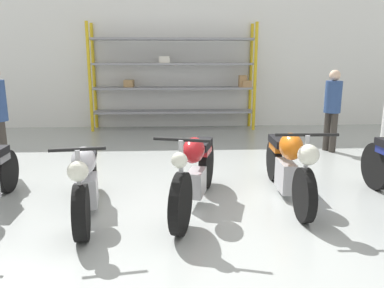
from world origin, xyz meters
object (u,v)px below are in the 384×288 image
(motorcycle_red, at_px, (196,171))
(motorcycle_orange, at_px, (288,163))
(motorcycle_silver, at_px, (86,180))
(person_browsing, at_px, (332,104))
(shelving_rack, at_px, (174,76))

(motorcycle_red, height_order, motorcycle_orange, motorcycle_red)
(motorcycle_silver, distance_m, motorcycle_orange, 2.59)
(motorcycle_orange, distance_m, person_browsing, 3.05)
(motorcycle_orange, bearing_deg, shelving_rack, -162.06)
(shelving_rack, relative_size, motorcycle_silver, 2.15)
(motorcycle_silver, xyz_separation_m, person_browsing, (4.20, 2.91, 0.53))
(motorcycle_red, bearing_deg, motorcycle_silver, -68.69)
(motorcycle_orange, xyz_separation_m, person_browsing, (1.64, 2.53, 0.47))
(shelving_rack, xyz_separation_m, motorcycle_orange, (1.46, -5.17, -0.90))
(motorcycle_orange, height_order, person_browsing, person_browsing)
(motorcycle_red, xyz_separation_m, person_browsing, (2.88, 2.78, 0.48))
(motorcycle_red, bearing_deg, person_browsing, 149.38)
(motorcycle_silver, relative_size, motorcycle_red, 0.93)
(shelving_rack, distance_m, person_browsing, 4.10)
(motorcycle_red, bearing_deg, motorcycle_orange, 116.78)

